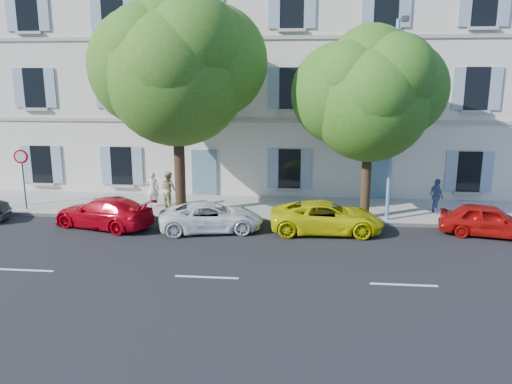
# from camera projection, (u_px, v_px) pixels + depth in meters

# --- Properties ---
(ground) EXTENTS (90.00, 90.00, 0.00)m
(ground) POSITION_uv_depth(u_px,v_px,m) (227.00, 238.00, 19.40)
(ground) COLOR black
(sidewalk) EXTENTS (36.00, 4.50, 0.15)m
(sidewalk) POSITION_uv_depth(u_px,v_px,m) (241.00, 207.00, 23.71)
(sidewalk) COLOR #A09E96
(sidewalk) RESTS_ON ground
(kerb) EXTENTS (36.00, 0.16, 0.16)m
(kerb) POSITION_uv_depth(u_px,v_px,m) (235.00, 220.00, 21.60)
(kerb) COLOR #9E998E
(kerb) RESTS_ON ground
(building) EXTENTS (28.00, 7.00, 12.00)m
(building) POSITION_uv_depth(u_px,v_px,m) (254.00, 80.00, 27.98)
(building) COLOR beige
(building) RESTS_ON ground
(car_red_coupe) EXTENTS (4.65, 2.93, 1.26)m
(car_red_coupe) POSITION_uv_depth(u_px,v_px,m) (104.00, 212.00, 20.69)
(car_red_coupe) COLOR #B60513
(car_red_coupe) RESTS_ON ground
(car_white_coupe) EXTENTS (4.47, 2.75, 1.16)m
(car_white_coupe) POSITION_uv_depth(u_px,v_px,m) (211.00, 217.00, 20.18)
(car_white_coupe) COLOR white
(car_white_coupe) RESTS_ON ground
(car_yellow_supercar) EXTENTS (4.59, 2.24, 1.25)m
(car_yellow_supercar) POSITION_uv_depth(u_px,v_px,m) (327.00, 217.00, 19.97)
(car_yellow_supercar) COLOR #D5D108
(car_yellow_supercar) RESTS_ON ground
(car_red_hatchback) EXTENTS (3.94, 2.27, 1.26)m
(car_red_hatchback) POSITION_uv_depth(u_px,v_px,m) (489.00, 220.00, 19.52)
(car_red_hatchback) COLOR #A10C09
(car_red_hatchback) RESTS_ON ground
(tree_left) EXTENTS (6.07, 6.07, 9.41)m
(tree_left) POSITION_uv_depth(u_px,v_px,m) (176.00, 75.00, 21.09)
(tree_left) COLOR #3A2819
(tree_left) RESTS_ON sidewalk
(tree_right) EXTENTS (5.06, 5.06, 7.80)m
(tree_right) POSITION_uv_depth(u_px,v_px,m) (370.00, 101.00, 20.61)
(tree_right) COLOR #3A2819
(tree_right) RESTS_ON sidewalk
(road_sign) EXTENTS (0.64, 0.17, 2.78)m
(road_sign) POSITION_uv_depth(u_px,v_px,m) (22.00, 166.00, 22.67)
(road_sign) COLOR #383A3D
(road_sign) RESTS_ON sidewalk
(street_lamp) EXTENTS (0.29, 1.75, 8.24)m
(street_lamp) POSITION_uv_depth(u_px,v_px,m) (394.00, 110.00, 20.18)
(street_lamp) COLOR #7293BF
(street_lamp) RESTS_ON sidewalk
(pedestrian_a) EXTENTS (0.65, 0.48, 1.64)m
(pedestrian_a) POSITION_uv_depth(u_px,v_px,m) (153.00, 189.00, 23.46)
(pedestrian_a) COLOR silver
(pedestrian_a) RESTS_ON sidewalk
(pedestrian_b) EXTENTS (1.05, 1.02, 1.71)m
(pedestrian_b) POSITION_uv_depth(u_px,v_px,m) (169.00, 189.00, 23.28)
(pedestrian_b) COLOR tan
(pedestrian_b) RESTS_ON sidewalk
(pedestrian_c) EXTENTS (0.67, 1.00, 1.57)m
(pedestrian_c) POSITION_uv_depth(u_px,v_px,m) (437.00, 196.00, 22.27)
(pedestrian_c) COLOR #506293
(pedestrian_c) RESTS_ON sidewalk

